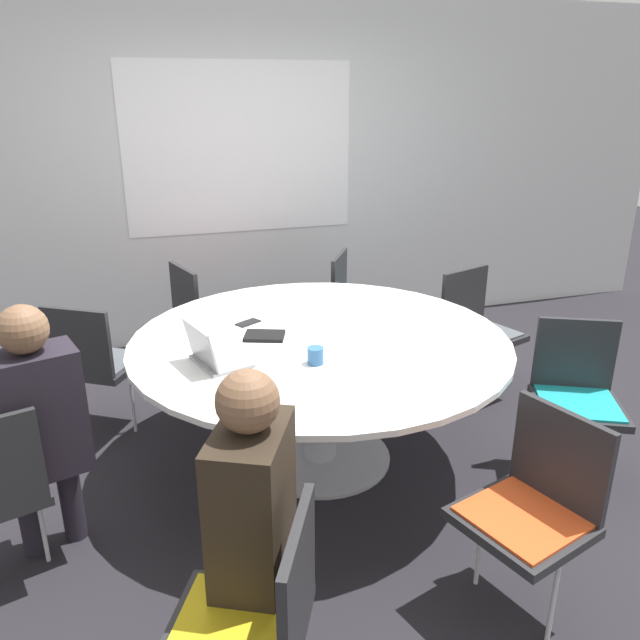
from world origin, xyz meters
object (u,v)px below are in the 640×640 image
object	(u,v)px
chair_3	(577,389)
chair_7	(94,358)
chair_1	(257,618)
person_1	(248,510)
chair_6	(203,312)
chair_2	(535,500)
laptop	(213,355)
person_0	(38,418)
chair_4	(477,323)
chair_5	(356,300)
cell_phone	(248,323)
spiral_notebook	(265,336)
coffee_cup	(315,356)

from	to	relation	value
chair_3	chair_7	size ratio (longest dim) A/B	1.00
chair_1	person_1	bearing A→B (deg)	18.99
chair_3	person_1	size ratio (longest dim) A/B	0.71
chair_6	chair_7	distance (m)	0.95
chair_2	laptop	bearing A→B (deg)	26.86
person_0	chair_3	bearing A→B (deg)	-19.82
chair_4	chair_7	xyz separation A→B (m)	(-2.46, 0.18, 0.00)
chair_2	laptop	xyz separation A→B (m)	(-1.05, 1.10, 0.29)
chair_5	chair_6	distance (m)	1.13
person_0	chair_7	bearing A→B (deg)	63.85
person_1	cell_phone	xyz separation A→B (m)	(0.33, 1.59, 0.05)
person_1	laptop	distance (m)	1.09
chair_1	chair_7	distance (m)	2.24
spiral_notebook	chair_2	bearing A→B (deg)	-61.69
laptop	coffee_cup	distance (m)	0.49
chair_6	person_0	size ratio (longest dim) A/B	0.71
chair_1	laptop	world-z (taller)	laptop
chair_2	person_0	distance (m)	2.04
laptop	coffee_cup	size ratio (longest dim) A/B	4.12
chair_1	chair_5	distance (m)	3.02
chair_7	person_1	distance (m)	2.01
chair_3	person_1	bearing A→B (deg)	47.00
chair_5	spiral_notebook	xyz separation A→B (m)	(-0.94, -1.10, 0.25)
chair_5	person_0	bearing A→B (deg)	-20.13
spiral_notebook	coffee_cup	bearing A→B (deg)	-68.45
chair_7	person_1	world-z (taller)	person_1
person_0	cell_phone	xyz separation A→B (m)	(1.04, 0.72, 0.05)
spiral_notebook	cell_phone	size ratio (longest dim) A/B	1.60
chair_1	laptop	size ratio (longest dim) A/B	2.49
chair_2	chair_7	bearing A→B (deg)	23.38
chair_3	chair_4	bearing A→B (deg)	-64.93
chair_3	laptop	world-z (taller)	laptop
chair_7	cell_phone	xyz separation A→B (m)	(0.86, -0.34, 0.24)
chair_6	chair_2	bearing A→B (deg)	2.70
chair_2	chair_5	size ratio (longest dim) A/B	1.00
chair_5	chair_6	world-z (taller)	same
chair_2	cell_phone	distance (m)	1.81
person_1	laptop	bearing A→B (deg)	23.78
chair_6	person_0	world-z (taller)	person_0
chair_7	person_1	xyz separation A→B (m)	(0.54, -1.93, 0.20)
chair_7	laptop	xyz separation A→B (m)	(0.59, -0.84, 0.29)
chair_2	chair_6	size ratio (longest dim) A/B	1.00
chair_7	laptop	size ratio (longest dim) A/B	2.49
chair_6	coffee_cup	size ratio (longest dim) A/B	10.26
person_1	spiral_notebook	world-z (taller)	person_1
coffee_cup	chair_1	bearing A→B (deg)	-115.01
chair_1	chair_3	world-z (taller)	same
chair_3	cell_phone	xyz separation A→B (m)	(-1.57, 0.87, 0.24)
chair_4	person_1	size ratio (longest dim) A/B	0.71
chair_3	laptop	distance (m)	1.90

